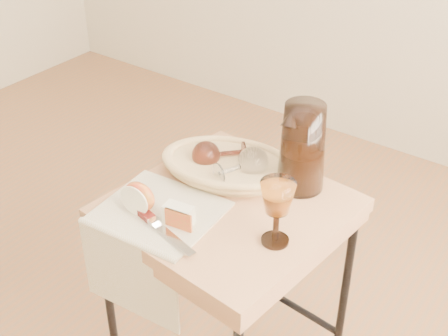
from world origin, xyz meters
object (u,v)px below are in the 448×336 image
Objects in this scene: side_table at (228,300)px; bread_basket at (228,167)px; tea_towel at (159,212)px; goblet_lying_b at (239,167)px; pitcher at (302,147)px; table_knife at (157,223)px; apple_half at (139,196)px; goblet_lying_a at (222,154)px; wine_goblet at (277,213)px.

side_table is 2.08× the size of bread_basket.
tea_towel is 0.24m from goblet_lying_b.
pitcher is at bearing 59.50° from side_table.
apple_half is at bearing 174.73° from table_knife.
bread_basket is at bearing 103.77° from table_knife.
goblet_lying_a is 0.75× the size of wine_goblet.
bread_basket is at bearing 107.28° from goblet_lying_a.
goblet_lying_a reaches higher than bread_basket.
goblet_lying_b reaches higher than tea_towel.
goblet_lying_b is at bearing -39.32° from bread_basket.
apple_half is at bearing -136.06° from side_table.
wine_goblet is (0.28, -0.18, 0.03)m from goblet_lying_a.
goblet_lying_a is at bearing -179.16° from pitcher.
table_knife is (-0.19, -0.36, -0.10)m from pitcher.
pitcher is 1.10× the size of table_knife.
pitcher reaches higher than goblet_lying_a.
tea_towel is 0.88× the size of bread_basket.
table_knife is at bearing -131.46° from pitcher.
goblet_lying_b is at bearing 93.61° from table_knife.
pitcher is 0.43m from apple_half.
tea_towel is at bearing -165.73° from wine_goblet.
table_knife is at bearing -108.14° from bread_basket.
wine_goblet reaches higher than goblet_lying_a.
bread_basket is at bearing 91.34° from goblet_lying_b.
table_knife is (-0.26, -0.13, -0.07)m from wine_goblet.
wine_goblet reaches higher than apple_half.
apple_half reaches higher than tea_towel.
side_table is 0.41m from table_knife.
wine_goblet is at bearing 101.63° from goblet_lying_a.
bread_basket is 0.06m from goblet_lying_b.
bread_basket is at bearing 67.43° from apple_half.
goblet_lying_a is 0.50× the size of table_knife.
pitcher is (0.21, 0.06, 0.07)m from goblet_lying_a.
tea_towel is at bearing -117.22° from bread_basket.
goblet_lying_b reaches higher than apple_half.
pitcher reaches higher than bread_basket.
tea_towel is at bearing -140.01° from pitcher.
goblet_lying_a is 0.31m from table_knife.
pitcher reaches higher than apple_half.
wine_goblet reaches higher than bread_basket.
goblet_lying_a is (0.01, 0.25, 0.05)m from tea_towel.
tea_towel is at bearing -132.31° from side_table.
bread_basket is 0.29m from table_knife.
apple_half reaches higher than side_table.
goblet_lying_a is at bearing 82.80° from tea_towel.
side_table is 4.01× the size of wine_goblet.
wine_goblet is at bearing -87.46° from pitcher.
wine_goblet reaches higher than table_knife.
side_table is 2.43× the size of pitcher.
table_knife is (0.03, -0.30, -0.04)m from goblet_lying_a.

